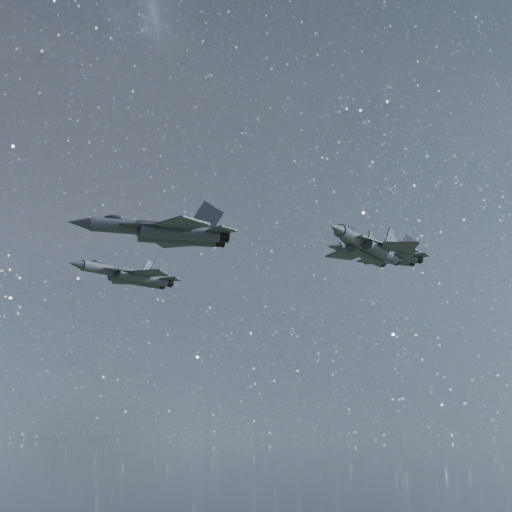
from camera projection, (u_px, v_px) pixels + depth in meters
jet_lead at (166, 232)px, 76.74m from camera, size 17.54×11.53×4.51m
jet_left at (131, 275)px, 98.33m from camera, size 16.57×11.71×4.20m
jet_right at (368, 248)px, 80.99m from camera, size 16.44×11.03×4.16m
jet_slot at (382, 255)px, 97.21m from camera, size 15.40×10.49×3.87m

